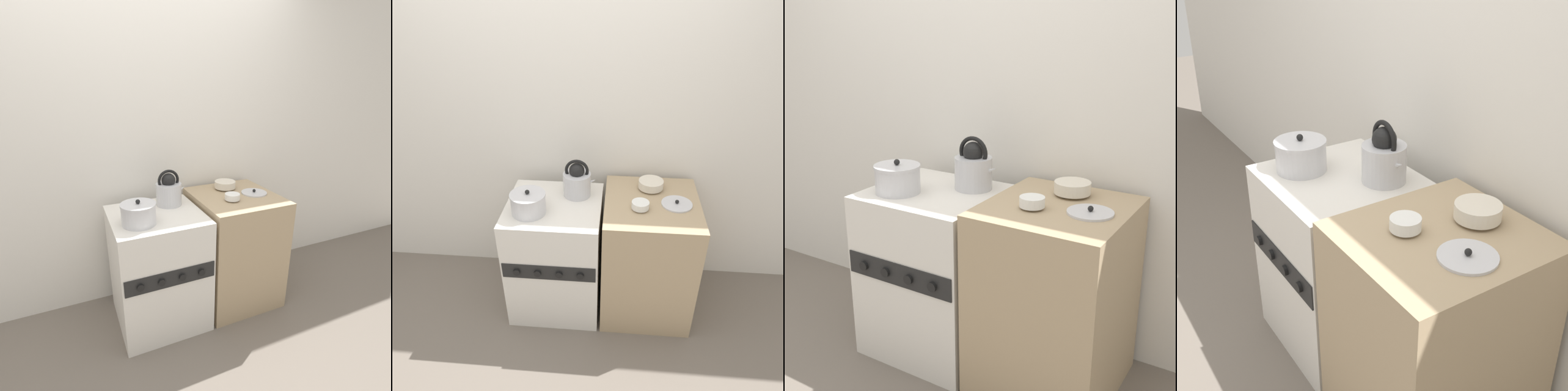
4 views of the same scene
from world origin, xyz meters
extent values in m
plane|color=#70665B|center=(0.00, 0.00, 0.00)|extent=(12.00, 12.00, 0.00)
cube|color=silver|center=(0.00, 0.71, 1.25)|extent=(7.00, 0.06, 2.50)
cube|color=silver|center=(0.00, 0.29, 0.42)|extent=(0.61, 0.59, 0.84)
cube|color=black|center=(0.00, 0.00, 0.52)|extent=(0.59, 0.01, 0.11)
cylinder|color=black|center=(-0.20, -0.01, 0.52)|extent=(0.04, 0.02, 0.04)
cylinder|color=black|center=(-0.07, -0.01, 0.52)|extent=(0.04, 0.02, 0.04)
cylinder|color=black|center=(0.07, -0.01, 0.52)|extent=(0.04, 0.02, 0.04)
cylinder|color=black|center=(0.20, -0.01, 0.52)|extent=(0.04, 0.02, 0.04)
cube|color=tan|center=(0.63, 0.32, 0.44)|extent=(0.60, 0.64, 0.87)
cylinder|color=silver|center=(0.14, 0.42, 0.92)|extent=(0.18, 0.18, 0.16)
sphere|color=black|center=(0.14, 0.42, 1.02)|extent=(0.10, 0.10, 0.10)
torus|color=black|center=(0.14, 0.42, 1.02)|extent=(0.16, 0.02, 0.16)
cone|color=silver|center=(0.22, 0.42, 0.94)|extent=(0.09, 0.04, 0.07)
cylinder|color=silver|center=(-0.14, 0.19, 0.90)|extent=(0.21, 0.21, 0.12)
cylinder|color=silver|center=(-0.14, 0.19, 0.97)|extent=(0.22, 0.22, 0.01)
sphere|color=black|center=(-0.14, 0.19, 0.99)|extent=(0.03, 0.03, 0.03)
cylinder|color=beige|center=(0.62, 0.48, 0.88)|extent=(0.07, 0.07, 0.01)
cylinder|color=beige|center=(0.62, 0.48, 0.91)|extent=(0.16, 0.16, 0.05)
cylinder|color=white|center=(0.55, 0.23, 0.88)|extent=(0.05, 0.05, 0.01)
cylinder|color=white|center=(0.55, 0.23, 0.90)|extent=(0.11, 0.11, 0.04)
cylinder|color=silver|center=(0.78, 0.30, 0.88)|extent=(0.19, 0.19, 0.01)
sphere|color=black|center=(0.78, 0.30, 0.90)|extent=(0.02, 0.02, 0.02)
camera|label=1|loc=(-0.50, -1.53, 1.66)|focal=28.00mm
camera|label=2|loc=(0.40, -1.73, 2.18)|focal=35.00mm
camera|label=3|loc=(1.49, -1.70, 1.65)|focal=50.00mm
camera|label=4|loc=(1.78, -0.69, 1.83)|focal=50.00mm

